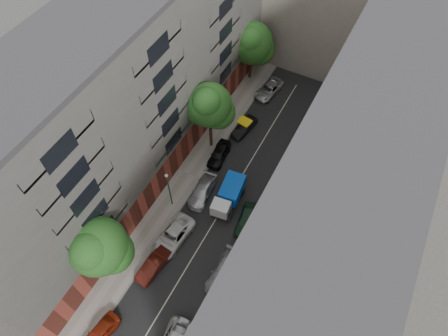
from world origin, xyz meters
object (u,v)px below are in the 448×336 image
Objects in this scene: tree_near at (99,249)px; tree_mid at (210,107)px; car_left_3 at (202,192)px; tree_far at (252,45)px; car_left_0 at (99,333)px; car_left_4 at (219,154)px; car_right_2 at (246,220)px; tarp_truck at (229,195)px; car_left_6 at (269,89)px; pedestrian at (309,163)px; car_left_1 at (153,266)px; car_left_5 at (244,127)px; car_right_1 at (223,272)px; lamp_post at (169,186)px; car_left_2 at (173,236)px.

tree_mid reaches higher than tree_near.
tree_far reaches higher than car_left_3.
tree_far is (-2.70, 37.01, 4.97)m from car_left_0.
car_left_4 is 9.29m from car_right_2.
tree_near reaches higher than tarp_truck.
car_right_2 is at bearing -63.89° from car_left_6.
car_right_2 is 10.34m from pedestrian.
car_left_1 is (0.78, 7.56, -0.01)m from car_left_0.
tree_near reaches higher than car_left_4.
car_left_5 is 0.48× the size of tree_far.
car_left_1 is 10.61m from car_right_2.
car_left_6 is at bearing 98.19° from car_right_2.
tree_far is at bearing 109.91° from car_right_1.
tarp_truck is at bearing -57.26° from car_left_4.
lamp_post is 16.51m from pedestrian.
car_left_4 is at bearing -84.58° from car_left_6.
car_left_6 is 1.10× the size of car_right_2.
tree_mid is 1.71× the size of lamp_post.
car_right_2 is at bearing -41.92° from tree_mid.
car_left_4 is 6.44m from tree_mid.
tarp_truck is 1.11× the size of car_left_6.
car_left_0 is at bearing -109.10° from tarp_truck.
pedestrian is (11.64, 2.31, -5.80)m from tree_mid.
tree_near reaches higher than pedestrian.
car_left_1 is 3.60m from car_left_2.
car_left_2 is 16.80m from car_left_5.
car_left_0 is 27.97m from car_left_5.
lamp_post reaches higher than car_left_4.
car_left_3 is at bearing -79.94° from tree_far.
tarp_truck reaches higher than car_left_5.
lamp_post is at bearing -89.30° from tree_mid.
car_left_6 is 0.50× the size of tree_mid.
car_left_0 is 0.77× the size of car_left_2.
tree_far is (-3.48, 29.45, 4.97)m from car_left_1.
car_left_0 is 0.46× the size of tree_near.
car_left_5 is at bearing 94.21° from car_left_2.
car_right_1 is at bearing 63.43° from car_left_0.
car_right_2 is at bearing 45.57° from car_left_2.
car_left_6 is at bearing 81.21° from car_left_4.
car_left_3 is (0.02, 9.70, -0.01)m from car_left_1.
tree_near is at bearing -153.05° from car_right_1.
car_left_2 is at bearing -82.28° from tree_far.
car_left_0 is 0.87× the size of car_left_3.
car_right_2 is 12.77m from tree_mid.
car_left_5 is (0.00, 10.70, -0.02)m from car_left_3.
car_left_2 is 0.94× the size of lamp_post.
car_left_6 is (0.00, 7.60, -0.00)m from car_left_5.
car_left_4 is at bearing -33.00° from tree_mid.
tree_near is 4.90× the size of pedestrian.
car_left_3 is at bearing 62.84° from pedestrian.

